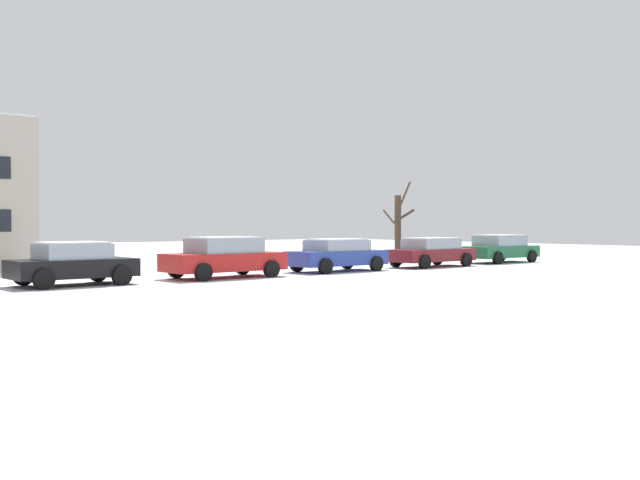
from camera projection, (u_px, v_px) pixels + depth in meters
parked_car_black at (73, 263)px, 22.96m from camera, size 3.89×2.24×1.42m
parked_car_red at (224, 257)px, 26.25m from camera, size 4.54×2.26×1.52m
parked_car_blue at (337, 255)px, 29.80m from camera, size 4.42×2.16×1.38m
parked_car_maroon at (431, 252)px, 33.07m from camera, size 4.55×2.09×1.37m
parked_car_green at (500, 248)px, 36.78m from camera, size 4.59×2.21×1.45m
tree_far_right at (398, 226)px, 37.25m from camera, size 1.58×1.29×4.23m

